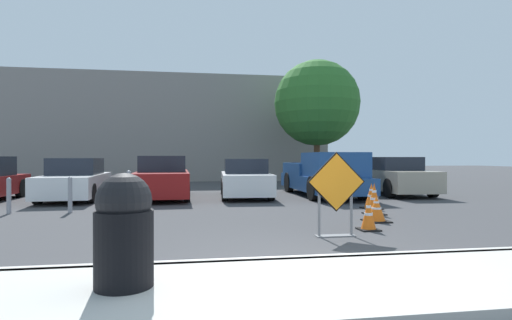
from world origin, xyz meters
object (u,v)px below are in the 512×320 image
Objects in this scene: road_closed_sign at (336,189)px; bollard_nearest at (129,190)px; parked_car_third at (163,179)px; parked_car_fifth at (395,177)px; pickup_truck at (326,177)px; trash_bin at (124,230)px; traffic_cone_fourth at (371,196)px; parked_car_fourth at (245,179)px; traffic_cone_third at (374,199)px; traffic_cone_second at (376,209)px; traffic_cone_nearest at (368,215)px; bollard_third at (9,195)px; parked_car_second at (76,180)px; bollard_second at (70,194)px.

road_closed_sign is 1.41× the size of bollard_nearest.
parked_car_fifth is at bearing 178.34° from parked_car_third.
trash_bin is (-5.55, -9.98, -0.02)m from pickup_truck.
parked_car_third is at bearing 147.41° from traffic_cone_fourth.
parked_car_fourth reaches higher than traffic_cone_fourth.
road_closed_sign is at bearing 40.05° from trash_bin.
bollard_nearest reaches higher than traffic_cone_fourth.
parked_car_fifth is (3.25, 5.02, 0.30)m from traffic_cone_third.
traffic_cone_second is 7.96m from parked_car_third.
traffic_cone_third is (1.98, 2.59, -0.48)m from road_closed_sign.
traffic_cone_nearest is 0.55× the size of trash_bin.
bollard_third is (-8.79, 2.64, 0.21)m from traffic_cone_second.
parked_car_second is 4.08× the size of bollard_nearest.
traffic_cone_fourth is at bearing 56.70° from road_closed_sign.
traffic_cone_nearest is at bearing 61.59° from parked_car_fifth.
bollard_second is (-2.13, -3.41, -0.19)m from parked_car_third.
parked_car_second reaches higher than trash_bin.
bollard_nearest is at bearing 23.19° from parked_car_fifth.
parked_car_third reaches higher than parked_car_fifth.
bollard_third is at bearing 177.20° from traffic_cone_fourth.
road_closed_sign is 3.30m from traffic_cone_third.
parked_car_third is 3.89× the size of trash_bin.
road_closed_sign is at bearing -43.91° from bollard_nearest.
parked_car_second is at bearing 123.29° from bollard_nearest.
bollard_third is (-12.51, -3.47, -0.20)m from parked_car_fifth.
traffic_cone_third is 0.18× the size of parked_car_third.
traffic_cone_second is 6.42m from parked_car_fourth.
pickup_truck reaches higher than road_closed_sign.
pickup_truck is 5.95× the size of bollard_third.
traffic_cone_nearest is 0.58× the size of bollard_nearest.
pickup_truck is 1.30× the size of parked_car_fifth.
bollard_third is at bearing 76.83° from parked_car_second.
traffic_cone_nearest is 0.15× the size of parked_car_fifth.
parked_car_third is (2.96, -0.13, 0.04)m from parked_car_second.
traffic_cone_third is at bearing -9.48° from bollard_third.
traffic_cone_second is 0.75× the size of traffic_cone_third.
trash_bin is at bearing -134.51° from traffic_cone_third.
road_closed_sign is 2.21m from traffic_cone_second.
traffic_cone_second is at bearing -24.37° from bollard_nearest.
bollard_third is at bearing 30.59° from parked_car_fourth.
parked_car_third is 4.02m from bollard_second.
bollard_nearest is at bearing 77.24° from parked_car_third.
parked_car_fifth is 4.50× the size of bollard_second.
traffic_cone_third reaches higher than traffic_cone_second.
road_closed_sign is 0.28× the size of pickup_truck.
road_closed_sign reaches higher than trash_bin.
parked_car_second is at bearing 130.80° from road_closed_sign.
traffic_cone_fourth is 0.13× the size of pickup_truck.
traffic_cone_nearest is at bearing 120.83° from parked_car_third.
traffic_cone_second is at bearing -113.25° from traffic_cone_third.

